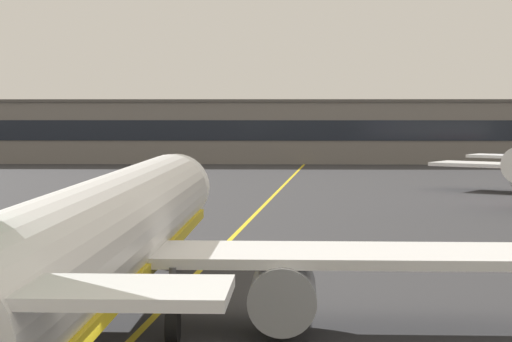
# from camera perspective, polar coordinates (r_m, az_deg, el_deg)

# --- Properties ---
(taxiway_centreline) EXTENTS (13.92, 179.51, 0.01)m
(taxiway_centreline) POSITION_cam_1_polar(r_m,az_deg,el_deg) (54.71, -2.34, -4.71)
(taxiway_centreline) COLOR yellow
(taxiway_centreline) RESTS_ON ground
(airliner_foreground) EXTENTS (32.09, 41.46, 11.65)m
(airliner_foreground) POSITION_cam_1_polar(r_m,az_deg,el_deg) (36.35, -8.33, -3.56)
(airliner_foreground) COLOR white
(airliner_foreground) RESTS_ON ground
(safety_cone_by_nose_gear) EXTENTS (0.44, 0.44, 0.55)m
(safety_cone_by_nose_gear) POSITION_cam_1_polar(r_m,az_deg,el_deg) (52.01, -4.56, -4.86)
(safety_cone_by_nose_gear) COLOR orange
(safety_cone_by_nose_gear) RESTS_ON ground
(terminal_building) EXTENTS (155.94, 12.40, 8.97)m
(terminal_building) POSITION_cam_1_polar(r_m,az_deg,el_deg) (148.43, 1.59, 2.22)
(terminal_building) COLOR slate
(terminal_building) RESTS_ON ground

